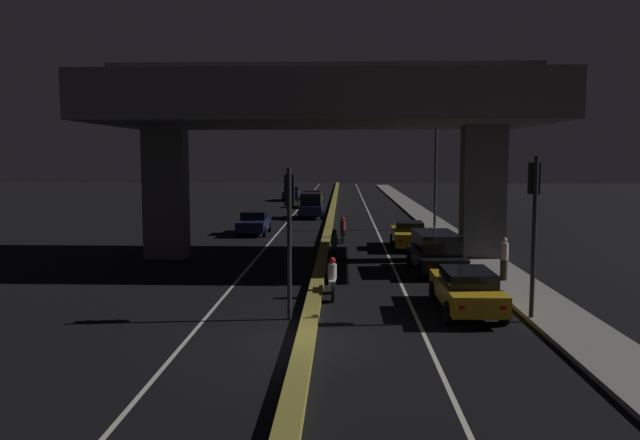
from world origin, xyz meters
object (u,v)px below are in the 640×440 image
object	(u,v)px
motorcycle_black_filtering_far	(343,231)
car_taxi_yellow_third	(409,235)
car_dark_blue_lead_oncoming	(254,223)
car_taxi_yellow_lead	(466,289)
car_dark_green_third_oncoming	(313,199)
traffic_light_left_of_median	(289,216)
car_black_second	(436,251)
car_dark_blue_second_oncoming	(311,205)
traffic_light_right_of_median	(534,209)
motorcycle_white_filtering_near	(332,281)
pedestrian_on_sidewalk	(504,259)
street_lamp	(431,165)
motorcycle_blue_filtering_mid	(334,246)
car_dark_blue_fourth_oncoming	(291,193)

from	to	relation	value
motorcycle_black_filtering_far	car_taxi_yellow_third	bearing A→B (deg)	-123.64
car_dark_blue_lead_oncoming	car_taxi_yellow_lead	bearing A→B (deg)	26.02
car_taxi_yellow_lead	car_dark_green_third_oncoming	bearing A→B (deg)	9.12
traffic_light_left_of_median	car_dark_green_third_oncoming	bearing A→B (deg)	91.84
traffic_light_left_of_median	motorcycle_black_filtering_far	size ratio (longest dim) A/B	2.37
car_black_second	car_dark_blue_second_oncoming	xyz separation A→B (m)	(-6.60, 23.52, 0.15)
car_dark_blue_lead_oncoming	car_dark_blue_second_oncoming	bearing A→B (deg)	163.30
traffic_light_right_of_median	motorcycle_white_filtering_near	size ratio (longest dim) A/B	2.56
traffic_light_right_of_median	car_taxi_yellow_lead	world-z (taller)	traffic_light_right_of_median
car_taxi_yellow_lead	pedestrian_on_sidewalk	bearing A→B (deg)	-27.58
traffic_light_left_of_median	street_lamp	world-z (taller)	street_lamp
traffic_light_left_of_median	traffic_light_right_of_median	bearing A→B (deg)	-0.03
street_lamp	car_black_second	xyz separation A→B (m)	(-1.95, -15.91, -3.47)
traffic_light_right_of_median	car_dark_blue_second_oncoming	world-z (taller)	traffic_light_right_of_median
car_dark_blue_lead_oncoming	motorcycle_blue_filtering_mid	distance (m)	10.91
motorcycle_blue_filtering_mid	motorcycle_black_filtering_far	size ratio (longest dim) A/B	0.91
car_taxi_yellow_third	traffic_light_left_of_median	bearing A→B (deg)	162.36
car_dark_blue_lead_oncoming	traffic_light_right_of_median	bearing A→B (deg)	28.74
street_lamp	motorcycle_blue_filtering_mid	distance (m)	14.53
car_black_second	motorcycle_black_filtering_far	distance (m)	10.44
motorcycle_white_filtering_near	pedestrian_on_sidewalk	bearing A→B (deg)	-70.33
car_dark_blue_fourth_oncoming	car_taxi_yellow_lead	bearing A→B (deg)	10.89
car_dark_blue_second_oncoming	traffic_light_right_of_median	bearing A→B (deg)	14.51
street_lamp	pedestrian_on_sidewalk	xyz separation A→B (m)	(0.39, -18.23, -3.41)
car_dark_blue_lead_oncoming	motorcycle_black_filtering_far	distance (m)	6.63
car_taxi_yellow_lead	car_dark_green_third_oncoming	xyz separation A→B (m)	(-6.98, 41.33, 0.06)
car_taxi_yellow_third	car_dark_blue_fourth_oncoming	world-z (taller)	car_dark_blue_fourth_oncoming
car_dark_green_third_oncoming	car_dark_blue_lead_oncoming	bearing A→B (deg)	-6.19
traffic_light_right_of_median	street_lamp	xyz separation A→B (m)	(0.24, 23.89, 0.97)
motorcycle_white_filtering_near	pedestrian_on_sidewalk	size ratio (longest dim) A/B	1.16
car_black_second	car_dark_blue_lead_oncoming	distance (m)	16.22
car_black_second	street_lamp	bearing A→B (deg)	-9.39
traffic_light_left_of_median	car_dark_blue_second_oncoming	bearing A→B (deg)	91.70
motorcycle_blue_filtering_mid	street_lamp	bearing A→B (deg)	-28.31
car_black_second	pedestrian_on_sidewalk	world-z (taller)	pedestrian_on_sidewalk
car_taxi_yellow_lead	car_dark_blue_second_oncoming	size ratio (longest dim) A/B	1.12
car_dark_blue_lead_oncoming	car_dark_blue_second_oncoming	size ratio (longest dim) A/B	1.04
pedestrian_on_sidewalk	street_lamp	bearing A→B (deg)	91.22
car_taxi_yellow_third	car_dark_blue_lead_oncoming	world-z (taller)	car_dark_blue_lead_oncoming
car_dark_blue_second_oncoming	car_dark_green_third_oncoming	world-z (taller)	car_dark_blue_second_oncoming
car_dark_blue_lead_oncoming	motorcycle_blue_filtering_mid	xyz separation A→B (m)	(5.32, -9.53, -0.13)
car_taxi_yellow_lead	motorcycle_black_filtering_far	distance (m)	17.06
car_dark_blue_lead_oncoming	car_dark_green_third_oncoming	xyz separation A→B (m)	(2.75, 21.41, 0.07)
car_black_second	car_dark_blue_second_oncoming	distance (m)	24.43
car_black_second	pedestrian_on_sidewalk	size ratio (longest dim) A/B	2.66
car_dark_blue_fourth_oncoming	street_lamp	bearing A→B (deg)	22.94
car_black_second	motorcycle_white_filtering_near	world-z (taller)	car_black_second
street_lamp	car_dark_green_third_oncoming	distance (m)	20.83
traffic_light_left_of_median	car_dark_blue_second_oncoming	distance (m)	31.59
car_dark_blue_second_oncoming	street_lamp	bearing A→B (deg)	48.04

